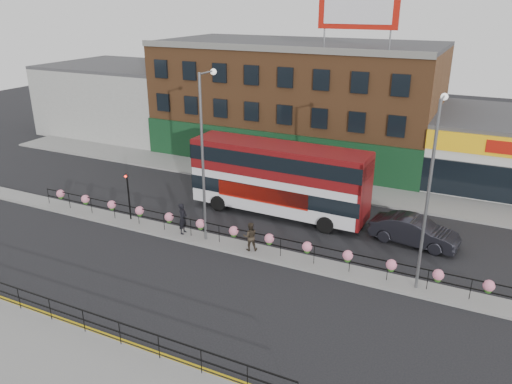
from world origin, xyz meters
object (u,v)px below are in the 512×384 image
at_px(car, 414,231).
at_px(pedestrian_a, 183,218).
at_px(lamp_column_east, 431,180).
at_px(lamp_column_west, 204,144).
at_px(pedestrian_b, 250,236).
at_px(double_decker_bus, 279,172).

bearing_deg(car, pedestrian_a, 117.85).
height_order(car, lamp_column_east, lamp_column_east).
bearing_deg(lamp_column_west, lamp_column_east, -0.32).
height_order(pedestrian_a, pedestrian_b, pedestrian_a).
height_order(car, pedestrian_b, pedestrian_b).
height_order(double_decker_bus, pedestrian_b, double_decker_bus).
bearing_deg(lamp_column_west, pedestrian_a, -174.50).
relative_size(pedestrian_a, lamp_column_west, 0.20).
distance_m(double_decker_bus, lamp_column_west, 6.68).
relative_size(double_decker_bus, lamp_column_east, 1.27).
bearing_deg(lamp_column_east, pedestrian_b, -178.29).
distance_m(car, lamp_column_west, 13.48).
height_order(pedestrian_b, lamp_column_west, lamp_column_west).
bearing_deg(lamp_column_east, pedestrian_a, -179.62).
xyz_separation_m(car, pedestrian_b, (-8.36, -5.24, 0.17)).
bearing_deg(double_decker_bus, car, -3.61).
distance_m(double_decker_bus, pedestrian_a, 7.15).
relative_size(double_decker_bus, pedestrian_a, 6.14).
distance_m(car, pedestrian_b, 9.87).
distance_m(car, lamp_column_east, 7.11).
height_order(double_decker_bus, lamp_column_west, lamp_column_west).
xyz_separation_m(double_decker_bus, lamp_column_east, (10.12, -5.53, 2.82)).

